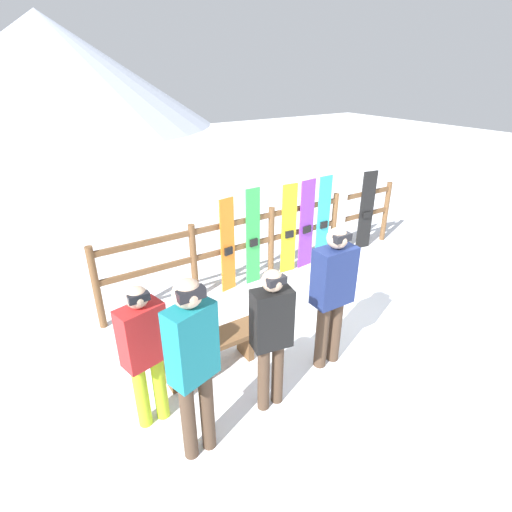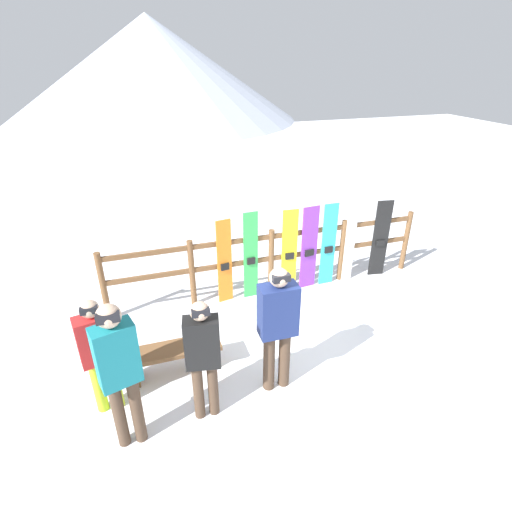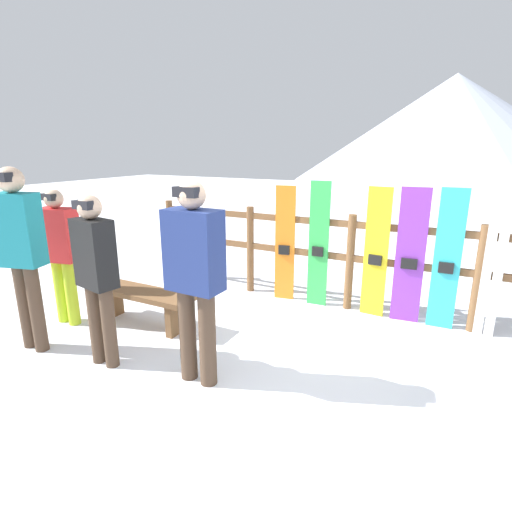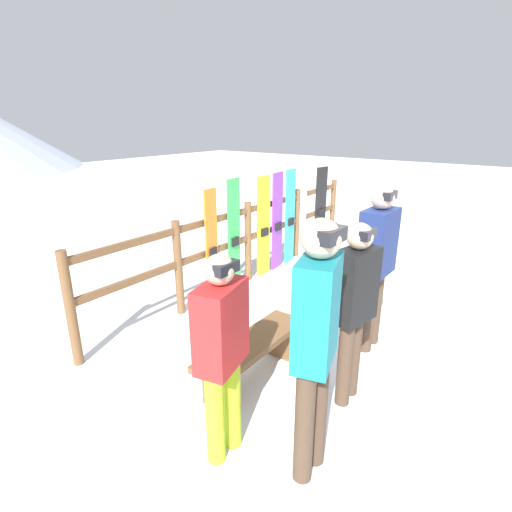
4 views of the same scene
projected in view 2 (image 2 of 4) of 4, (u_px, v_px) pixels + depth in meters
The scene contains 15 objects.
ground_plane at pixel (309, 348), 5.87m from camera, with size 40.00×40.00×0.00m, color white.
mountain_backdrop at pixel (150, 69), 24.57m from camera, with size 18.00×18.00×6.00m.
fence at pixel (271, 256), 6.97m from camera, with size 5.70×0.10×1.20m.
bench at pixel (172, 355), 5.29m from camera, with size 1.30×0.36×0.42m.
person_black at pixel (203, 353), 4.39m from camera, with size 0.42×0.28×1.59m.
person_navy at pixel (278, 322), 4.77m from camera, with size 0.46×0.26×1.74m.
person_red at pixel (99, 349), 4.50m from camera, with size 0.45×0.31×1.55m.
person_teal at pixel (119, 367), 3.99m from camera, with size 0.45×0.33×1.82m.
snowboard_orange at pixel (225, 262), 6.67m from camera, with size 0.26×0.09×1.52m.
snowboard_green at pixel (251, 256), 6.78m from camera, with size 0.25×0.06×1.59m.
snowboard_yellow at pixel (289, 252), 6.98m from camera, with size 0.28×0.07×1.55m.
snowboard_purple at pixel (309, 249), 7.08m from camera, with size 0.32×0.08×1.57m.
snowboard_cyan at pixel (328, 245), 7.19m from camera, with size 0.28×0.06×1.58m.
ski_pair_white at pixel (350, 237), 7.27m from camera, with size 0.19×0.02×1.75m.
snowboard_black_stripe at pixel (380, 239), 7.50m from camera, with size 0.31×0.09×1.52m.
Camera 2 is at (-2.17, -4.14, 3.88)m, focal length 28.00 mm.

